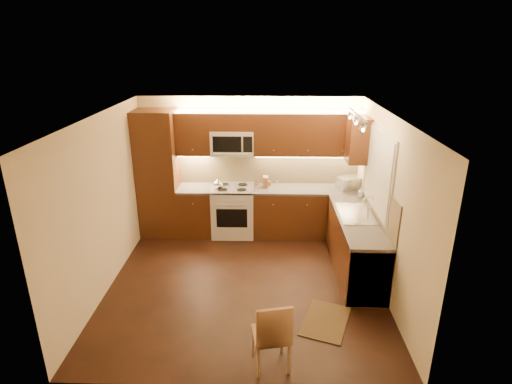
{
  "coord_description": "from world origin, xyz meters",
  "views": [
    {
      "loc": [
        0.3,
        -5.39,
        3.46
      ],
      "look_at": [
        0.15,
        0.55,
        1.25
      ],
      "focal_mm": 29.14,
      "sensor_mm": 36.0,
      "label": 1
    }
  ],
  "objects_px": {
    "stove": "(233,211)",
    "kettle": "(218,183)",
    "soap_bottle": "(361,192)",
    "dining_chair": "(271,333)",
    "microwave": "(232,142)",
    "sink": "(356,210)",
    "knife_block": "(265,182)",
    "toaster_oven": "(348,183)"
  },
  "relations": [
    {
      "from": "microwave",
      "to": "kettle",
      "type": "relative_size",
      "value": 3.76
    },
    {
      "from": "stove",
      "to": "kettle",
      "type": "bearing_deg",
      "value": -164.77
    },
    {
      "from": "microwave",
      "to": "knife_block",
      "type": "distance_m",
      "value": 0.93
    },
    {
      "from": "stove",
      "to": "toaster_oven",
      "type": "height_order",
      "value": "toaster_oven"
    },
    {
      "from": "soap_bottle",
      "to": "dining_chair",
      "type": "xyz_separation_m",
      "value": [
        -1.56,
        -3.0,
        -0.54
      ]
    },
    {
      "from": "kettle",
      "to": "stove",
      "type": "bearing_deg",
      "value": 6.35
    },
    {
      "from": "sink",
      "to": "toaster_oven",
      "type": "bearing_deg",
      "value": 86.06
    },
    {
      "from": "stove",
      "to": "dining_chair",
      "type": "distance_m",
      "value": 3.42
    },
    {
      "from": "toaster_oven",
      "to": "soap_bottle",
      "type": "bearing_deg",
      "value": -89.36
    },
    {
      "from": "kettle",
      "to": "soap_bottle",
      "type": "height_order",
      "value": "kettle"
    },
    {
      "from": "stove",
      "to": "knife_block",
      "type": "bearing_deg",
      "value": 7.21
    },
    {
      "from": "kettle",
      "to": "dining_chair",
      "type": "xyz_separation_m",
      "value": [
        0.92,
        -3.29,
        -0.58
      ]
    },
    {
      "from": "microwave",
      "to": "soap_bottle",
      "type": "bearing_deg",
      "value": -12.52
    },
    {
      "from": "soap_bottle",
      "to": "dining_chair",
      "type": "height_order",
      "value": "soap_bottle"
    },
    {
      "from": "sink",
      "to": "soap_bottle",
      "type": "height_order",
      "value": "soap_bottle"
    },
    {
      "from": "sink",
      "to": "dining_chair",
      "type": "distance_m",
      "value": 2.65
    },
    {
      "from": "toaster_oven",
      "to": "microwave",
      "type": "bearing_deg",
      "value": 155.5
    },
    {
      "from": "stove",
      "to": "dining_chair",
      "type": "height_order",
      "value": "stove"
    },
    {
      "from": "knife_block",
      "to": "soap_bottle",
      "type": "height_order",
      "value": "knife_block"
    },
    {
      "from": "kettle",
      "to": "sink",
      "type": "bearing_deg",
      "value": -33.97
    },
    {
      "from": "microwave",
      "to": "dining_chair",
      "type": "bearing_deg",
      "value": -79.16
    },
    {
      "from": "sink",
      "to": "knife_block",
      "type": "relative_size",
      "value": 4.2
    },
    {
      "from": "stove",
      "to": "microwave",
      "type": "xyz_separation_m",
      "value": [
        0.0,
        0.14,
        1.26
      ]
    },
    {
      "from": "stove",
      "to": "microwave",
      "type": "height_order",
      "value": "microwave"
    },
    {
      "from": "kettle",
      "to": "soap_bottle",
      "type": "distance_m",
      "value": 2.5
    },
    {
      "from": "kettle",
      "to": "dining_chair",
      "type": "bearing_deg",
      "value": -83.19
    },
    {
      "from": "microwave",
      "to": "dining_chair",
      "type": "xyz_separation_m",
      "value": [
        0.67,
        -3.49,
        -1.28
      ]
    },
    {
      "from": "stove",
      "to": "kettle",
      "type": "relative_size",
      "value": 4.55
    },
    {
      "from": "soap_bottle",
      "to": "dining_chair",
      "type": "distance_m",
      "value": 3.42
    },
    {
      "from": "dining_chair",
      "to": "toaster_oven",
      "type": "bearing_deg",
      "value": 55.6
    },
    {
      "from": "kettle",
      "to": "soap_bottle",
      "type": "relative_size",
      "value": 1.23
    },
    {
      "from": "microwave",
      "to": "knife_block",
      "type": "xyz_separation_m",
      "value": [
        0.59,
        -0.06,
        -0.72
      ]
    },
    {
      "from": "stove",
      "to": "kettle",
      "type": "xyz_separation_m",
      "value": [
        -0.25,
        -0.07,
        0.56
      ]
    },
    {
      "from": "dining_chair",
      "to": "microwave",
      "type": "bearing_deg",
      "value": 89.15
    },
    {
      "from": "sink",
      "to": "soap_bottle",
      "type": "relative_size",
      "value": 5.23
    },
    {
      "from": "kettle",
      "to": "knife_block",
      "type": "relative_size",
      "value": 0.99
    },
    {
      "from": "dining_chair",
      "to": "soap_bottle",
      "type": "bearing_deg",
      "value": 50.87
    },
    {
      "from": "toaster_oven",
      "to": "dining_chair",
      "type": "bearing_deg",
      "value": -133.79
    },
    {
      "from": "kettle",
      "to": "knife_block",
      "type": "height_order",
      "value": "kettle"
    },
    {
      "from": "knife_block",
      "to": "sink",
      "type": "bearing_deg",
      "value": -38.11
    },
    {
      "from": "dining_chair",
      "to": "stove",
      "type": "bearing_deg",
      "value": 89.57
    },
    {
      "from": "knife_block",
      "to": "toaster_oven",
      "type": "bearing_deg",
      "value": -0.13
    }
  ]
}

